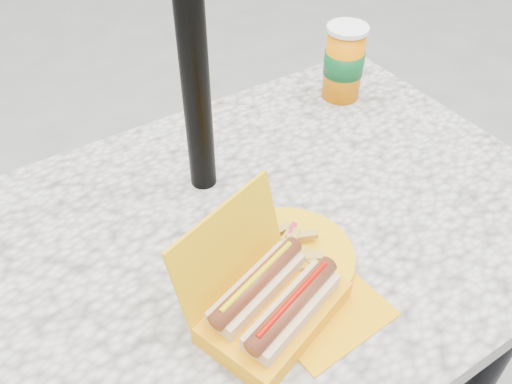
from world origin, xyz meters
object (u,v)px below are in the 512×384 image
umbrella_pole (189,10)px  soda_cup (344,62)px  fries_plate (289,259)px  hotdog_box (271,302)px

umbrella_pole → soda_cup: bearing=12.6°
fries_plate → soda_cup: soda_cup is taller
hotdog_box → soda_cup: size_ratio=1.48×
hotdog_box → fries_plate: size_ratio=0.84×
umbrella_pole → fries_plate: size_ratio=7.10×
hotdog_box → soda_cup: bearing=22.8°
hotdog_box → fries_plate: bearing=21.2°
umbrella_pole → hotdog_box: bearing=-101.6°
hotdog_box → soda_cup: 0.65m
fries_plate → hotdog_box: bearing=-140.5°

